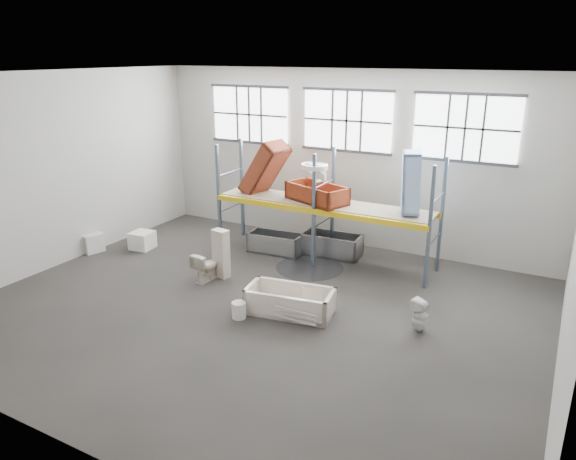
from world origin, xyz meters
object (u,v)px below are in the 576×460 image
Objects in this scene: toilet_white at (420,316)px; toilet_beige at (206,266)px; bathtub_beige at (290,301)px; steel_tub_right at (331,244)px; blue_tub_upright at (411,182)px; cistern_tall at (221,254)px; carton_near at (91,242)px; rust_tub_flat at (317,194)px; bucket at (239,310)px; steel_tub_left at (276,243)px.

toilet_beige is at bearing -74.38° from toilet_white.
bathtub_beige is 2.76m from toilet_white.
bathtub_beige is 3.71m from steel_tub_right.
blue_tub_upright is (4.21, 2.79, 2.03)m from toilet_beige.
steel_tub_right is at bearing 67.68° from cistern_tall.
toilet_beige is 1.19× the size of carton_near.
carton_near is (-6.80, 0.66, -0.01)m from bathtub_beige.
cistern_tall is 2.00× the size of carton_near.
bathtub_beige reaches higher than carton_near.
carton_near is (-5.85, -2.62, -1.55)m from rust_tub_flat.
cistern_tall is at bearing 150.55° from bathtub_beige.
blue_tub_upright is 9.03m from carton_near.
bathtub_beige is at bearing 174.25° from toilet_beige.
steel_tub_right is at bearing 171.69° from blue_tub_upright.
bucket is at bearing -147.90° from bathtub_beige.
bathtub_beige is at bearing -73.83° from rust_tub_flat.
bucket is at bearing -34.55° from cistern_tall.
toilet_white is 1.97× the size of bucket.
carton_near is (-5.96, 1.39, 0.09)m from bucket.
bathtub_beige is 3.75m from steel_tub_left.
toilet_white is (5.37, -0.00, -0.02)m from toilet_beige.
steel_tub_right reaches higher than bathtub_beige.
cistern_tall is (-2.45, 0.91, 0.34)m from bathtub_beige.
cistern_tall is at bearing 134.37° from bucket.
toilet_beige is 0.50m from cistern_tall.
steel_tub_left is at bearing -102.19° from toilet_white.
blue_tub_upright is 4.19× the size of bucket.
blue_tub_upright reaches higher than cistern_tall.
bucket is 6.12m from carton_near.
bathtub_beige is 1.09× the size of rust_tub_flat.
blue_tub_upright reaches higher than bucket.
rust_tub_flat is 4.33m from bucket.
bathtub_beige is 2.68× the size of toilet_white.
bathtub_beige is 1.25× the size of steel_tub_left.
steel_tub_right is (-3.36, 3.12, -0.05)m from toilet_white.
steel_tub_right is at bearing 87.47° from bucket.
toilet_beige is at bearing 159.55° from bathtub_beige.
toilet_white reaches higher than carton_near.
steel_tub_left is 4.25m from blue_tub_upright.
rust_tub_flat reaches higher than steel_tub_left.
bathtub_beige is 2.72m from toilet_beige.
carton_near is at bearing -162.25° from blue_tub_upright.
steel_tub_right is at bearing 25.95° from carton_near.
rust_tub_flat reaches higher than toilet_white.
cistern_tall is at bearing -113.19° from toilet_beige.
rust_tub_flat is 4.82× the size of bucket.
toilet_beige is 0.45× the size of steel_tub_right.
rust_tub_flat is (-0.30, -0.38, 1.52)m from steel_tub_right.
rust_tub_flat is (1.71, 2.74, 1.45)m from toilet_beige.
bathtub_beige is at bearing -55.46° from steel_tub_left.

